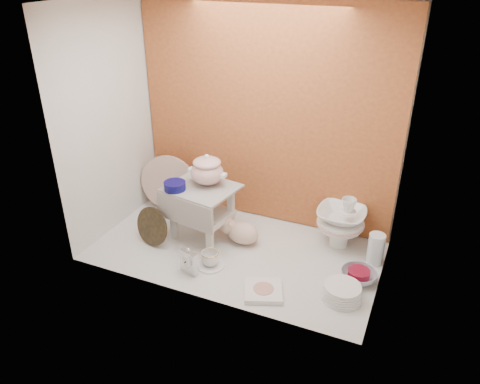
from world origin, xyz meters
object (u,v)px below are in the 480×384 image
at_px(floral_platter, 169,183).
at_px(plush_pig, 243,233).
at_px(step_stool, 202,212).
at_px(mantel_clock, 189,261).
at_px(crystal_bowl, 359,276).
at_px(gold_rim_teacup, 210,258).
at_px(porcelain_tower, 341,221).
at_px(soup_tureen, 207,169).
at_px(blue_white_vase, 174,192).
at_px(dinner_plate_stack, 342,292).

bearing_deg(floral_platter, plush_pig, -17.48).
distance_m(step_stool, plush_pig, 0.30).
bearing_deg(mantel_clock, crystal_bowl, 34.61).
bearing_deg(gold_rim_teacup, step_stool, 124.62).
bearing_deg(step_stool, porcelain_tower, 26.51).
xyz_separation_m(step_stool, crystal_bowl, (1.06, -0.07, -0.15)).
distance_m(mantel_clock, gold_rim_teacup, 0.14).
height_order(soup_tureen, gold_rim_teacup, soup_tureen).
bearing_deg(crystal_bowl, plush_pig, 173.36).
xyz_separation_m(blue_white_vase, gold_rim_teacup, (0.58, -0.56, -0.07)).
distance_m(blue_white_vase, plush_pig, 0.71).
height_order(soup_tureen, blue_white_vase, soup_tureen).
relative_size(blue_white_vase, porcelain_tower, 0.74).
relative_size(step_stool, plush_pig, 1.59).
bearing_deg(floral_platter, step_stool, -30.81).
distance_m(soup_tureen, porcelain_tower, 0.92).
distance_m(plush_pig, dinner_plate_stack, 0.78).
relative_size(plush_pig, porcelain_tower, 0.76).
xyz_separation_m(floral_platter, gold_rim_teacup, (0.60, -0.53, -0.15)).
xyz_separation_m(floral_platter, plush_pig, (0.69, -0.22, -0.13)).
xyz_separation_m(blue_white_vase, plush_pig, (0.67, -0.25, -0.05)).
relative_size(soup_tureen, plush_pig, 0.94).
bearing_deg(gold_rim_teacup, blue_white_vase, 136.16).
bearing_deg(step_stool, blue_white_vase, 154.16).
bearing_deg(mantel_clock, soup_tureen, 117.31).
bearing_deg(crystal_bowl, soup_tureen, 173.54).
bearing_deg(porcelain_tower, mantel_clock, -138.53).
distance_m(step_stool, porcelain_tower, 0.91).
height_order(step_stool, gold_rim_teacup, step_stool).
bearing_deg(mantel_clock, step_stool, 121.39).
bearing_deg(floral_platter, dinner_plate_stack, -19.76).
height_order(mantel_clock, crystal_bowl, mantel_clock).
bearing_deg(gold_rim_teacup, crystal_bowl, 14.45).
bearing_deg(step_stool, crystal_bowl, 5.91).
xyz_separation_m(soup_tureen, dinner_plate_stack, (0.99, -0.32, -0.43)).
height_order(gold_rim_teacup, porcelain_tower, porcelain_tower).
bearing_deg(soup_tureen, plush_pig, -5.92).
distance_m(soup_tureen, crystal_bowl, 1.14).
distance_m(mantel_clock, dinner_plate_stack, 0.90).
bearing_deg(blue_white_vase, step_stool, -35.30).
xyz_separation_m(plush_pig, dinner_plate_stack, (0.72, -0.29, -0.04)).
xyz_separation_m(floral_platter, blue_white_vase, (0.02, 0.03, -0.08)).
height_order(step_stool, floral_platter, floral_platter).
height_order(floral_platter, blue_white_vase, floral_platter).
bearing_deg(dinner_plate_stack, step_stool, 165.23).
xyz_separation_m(soup_tureen, blue_white_vase, (-0.40, 0.22, -0.35)).
xyz_separation_m(soup_tureen, gold_rim_teacup, (0.18, -0.34, -0.42)).
distance_m(floral_platter, blue_white_vase, 0.09).
relative_size(mantel_clock, porcelain_tower, 0.49).
bearing_deg(plush_pig, floral_platter, 178.68).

